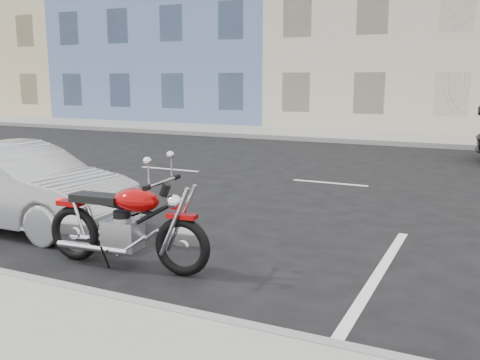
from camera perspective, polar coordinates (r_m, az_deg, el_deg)
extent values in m
plane|color=black|center=(11.03, 19.59, -1.18)|extent=(120.00, 120.00, 0.00)
cube|color=gray|center=(20.49, 8.33, 4.82)|extent=(80.00, 3.40, 0.15)
cube|color=gray|center=(18.89, 6.77, 4.38)|extent=(80.00, 0.12, 0.16)
cube|color=#C3B286|center=(38.47, -20.05, 15.89)|extent=(12.00, 12.00, 12.00)
torus|color=black|center=(5.71, 0.63, -8.11)|extent=(0.68, 0.16, 0.67)
torus|color=black|center=(6.34, -11.83, -6.40)|extent=(0.68, 0.16, 0.67)
cube|color=#8F0505|center=(5.60, 0.64, -4.72)|extent=(0.35, 0.16, 0.05)
cube|color=#8F0505|center=(6.26, -12.27, -3.11)|extent=(0.31, 0.18, 0.06)
cube|color=gray|center=(5.99, -6.34, -6.65)|extent=(0.44, 0.33, 0.34)
ellipsoid|color=#8F0505|center=(5.79, -4.66, -2.91)|extent=(0.58, 0.38, 0.27)
cube|color=black|center=(6.04, -9.20, -2.63)|extent=(0.64, 0.31, 0.09)
cylinder|color=silver|center=(5.60, -1.56, -0.93)|extent=(0.09, 0.70, 0.04)
sphere|color=silver|center=(5.60, -0.22, -3.15)|extent=(0.17, 0.17, 0.17)
cylinder|color=silver|center=(6.08, -9.72, -8.07)|extent=(0.96, 0.15, 0.08)
cylinder|color=silver|center=(6.31, -8.40, -7.33)|extent=(0.96, 0.15, 0.08)
cylinder|color=silver|center=(5.63, 0.16, -5.16)|extent=(0.39, 0.07, 0.80)
cylinder|color=black|center=(5.85, -4.45, -5.32)|extent=(0.81, 0.11, 0.49)
imported|color=#A2A5A9|center=(8.51, -22.80, -0.58)|extent=(3.75, 1.36, 1.23)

